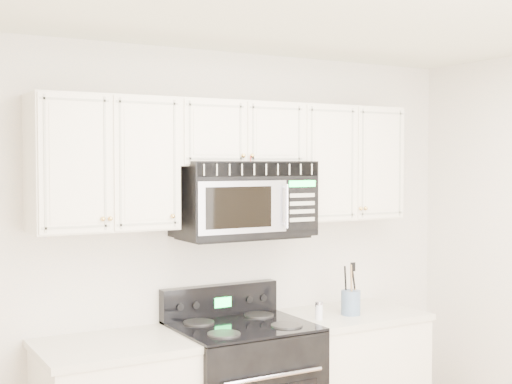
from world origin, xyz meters
TOP-DOWN VIEW (x-y plane):
  - room at (0.00, 0.00)m, footprint 3.51×3.51m
  - upper_cabinets at (0.00, 1.58)m, footprint 2.44×0.37m
  - microwave at (0.05, 1.54)m, footprint 0.83×0.46m
  - utensil_crock at (0.74, 1.37)m, footprint 0.13×0.13m
  - shaker_salt at (0.48, 1.35)m, footprint 0.05×0.05m
  - shaker_pepper at (0.48, 1.35)m, footprint 0.04×0.04m

SIDE VIEW (x-z plane):
  - shaker_pepper at x=0.48m, z-range 0.92..1.02m
  - shaker_salt at x=0.48m, z-range 0.92..1.03m
  - utensil_crock at x=0.74m, z-range 0.84..1.17m
  - room at x=0.00m, z-range 0.00..2.60m
  - microwave at x=0.05m, z-range 1.45..1.91m
  - upper_cabinets at x=0.00m, z-range 1.56..2.31m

